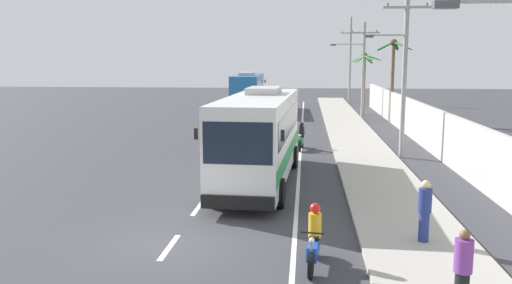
{
  "coord_description": "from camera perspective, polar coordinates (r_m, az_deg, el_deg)",
  "views": [
    {
      "loc": [
        3.66,
        -13.85,
        5.1
      ],
      "look_at": [
        1.64,
        7.67,
        1.7
      ],
      "focal_mm": 37.22,
      "sensor_mm": 36.0,
      "label": 1
    }
  ],
  "objects": [
    {
      "name": "motorcycle_trailing",
      "position": [
        13.35,
        6.27,
        -10.58
      ],
      "size": [
        0.56,
        1.96,
        1.59
      ],
      "color": "black",
      "rests_on": "ground"
    },
    {
      "name": "utility_pole_far",
      "position": [
        45.76,
        11.32,
        7.92
      ],
      "size": [
        4.03,
        0.24,
        8.11
      ],
      "color": "#9E9E99",
      "rests_on": "ground"
    },
    {
      "name": "boundary_wall",
      "position": [
        28.96,
        19.19,
        0.76
      ],
      "size": [
        0.24,
        60.0,
        2.47
      ],
      "primitive_type": "cube",
      "color": "#B2B2AD",
      "rests_on": "ground"
    },
    {
      "name": "motorcycle_beside_bus",
      "position": [
        30.11,
        4.87,
        0.39
      ],
      "size": [
        0.56,
        1.96,
        1.56
      ],
      "color": "black",
      "rests_on": "ground"
    },
    {
      "name": "pedestrian_near_kerb",
      "position": [
        15.25,
        17.67,
        -6.92
      ],
      "size": [
        0.36,
        0.36,
        1.72
      ],
      "rotation": [
        0.0,
        0.0,
        4.92
      ],
      "color": "navy",
      "rests_on": "sidewalk_kerb"
    },
    {
      "name": "palm_second",
      "position": [
        44.22,
        14.51,
        8.26
      ],
      "size": [
        3.12,
        3.18,
        6.67
      ],
      "color": "brown",
      "rests_on": "ground"
    },
    {
      "name": "pedestrian_far_walk",
      "position": [
        11.38,
        21.33,
        -12.68
      ],
      "size": [
        0.36,
        0.36,
        1.7
      ],
      "rotation": [
        0.0,
        0.0,
        5.7
      ],
      "color": "black",
      "rests_on": "sidewalk_kerb"
    },
    {
      "name": "utility_pole_distant",
      "position": [
        63.42,
        10.08,
        8.81
      ],
      "size": [
        2.33,
        0.24,
        9.87
      ],
      "color": "#9E9E99",
      "rests_on": "ground"
    },
    {
      "name": "coach_bus_foreground",
      "position": [
        21.84,
        0.43,
        0.83
      ],
      "size": [
        3.2,
        10.81,
        3.89
      ],
      "color": "silver",
      "rests_on": "ground"
    },
    {
      "name": "lane_markings",
      "position": [
        28.8,
        2.27,
        -1.26
      ],
      "size": [
        3.55,
        71.0,
        0.01
      ],
      "color": "white",
      "rests_on": "ground"
    },
    {
      "name": "sidewalk_kerb",
      "position": [
        24.57,
        12.62,
        -3.09
      ],
      "size": [
        3.2,
        90.0,
        0.14
      ],
      "primitive_type": "cube",
      "color": "#A8A399",
      "rests_on": "ground"
    },
    {
      "name": "coach_bus_far_lane",
      "position": [
        52.08,
        -0.86,
        5.52
      ],
      "size": [
        3.09,
        11.75,
        3.84
      ],
      "color": "#2366A8",
      "rests_on": "ground"
    },
    {
      "name": "utility_pole_mid",
      "position": [
        28.25,
        15.54,
        7.61
      ],
      "size": [
        3.26,
        0.24,
        8.56
      ],
      "color": "#9E9E99",
      "rests_on": "ground"
    },
    {
      "name": "ground_plane",
      "position": [
        15.2,
        -9.04,
        -10.77
      ],
      "size": [
        160.0,
        160.0,
        0.0
      ],
      "primitive_type": "plane",
      "color": "#3A3A3F"
    },
    {
      "name": "palm_nearest",
      "position": [
        49.19,
        11.51,
        7.45
      ],
      "size": [
        2.99,
        2.98,
        5.68
      ],
      "color": "brown",
      "rests_on": "ground"
    }
  ]
}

